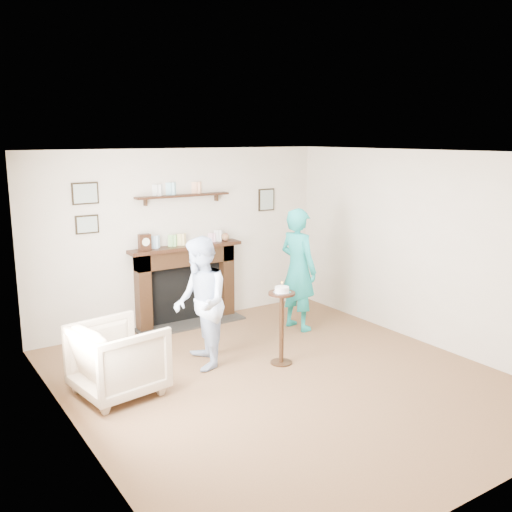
% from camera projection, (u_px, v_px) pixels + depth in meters
% --- Properties ---
extents(ground, '(5.00, 5.00, 0.00)m').
position_uv_depth(ground, '(284.00, 380.00, 6.35)').
color(ground, brown).
rests_on(ground, ground).
extents(room_shell, '(4.54, 5.02, 2.52)m').
position_uv_depth(room_shell, '(250.00, 228.00, 6.58)').
color(room_shell, beige).
rests_on(room_shell, ground).
extents(armchair, '(0.95, 0.93, 0.77)m').
position_uv_depth(armchair, '(120.00, 393.00, 6.03)').
color(armchair, tan).
rests_on(armchair, ground).
extents(man, '(0.78, 0.89, 1.55)m').
position_uv_depth(man, '(202.00, 366.00, 6.74)').
color(man, silver).
rests_on(man, ground).
extents(woman, '(0.50, 0.68, 1.71)m').
position_uv_depth(woman, '(297.00, 328.00, 8.08)').
color(woman, teal).
rests_on(woman, ground).
extents(pedestal_table, '(0.32, 0.32, 1.01)m').
position_uv_depth(pedestal_table, '(282.00, 314.00, 6.70)').
color(pedestal_table, black).
rests_on(pedestal_table, ground).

